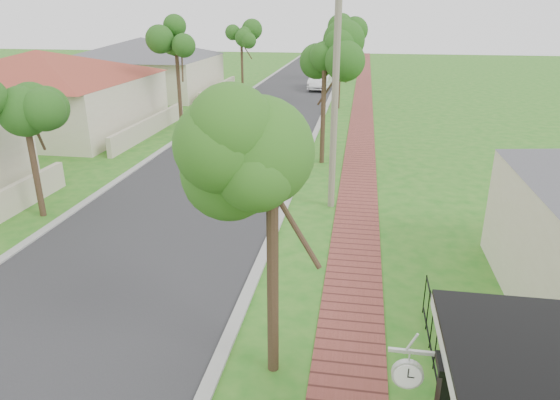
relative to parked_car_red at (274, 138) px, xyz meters
The scene contains 12 objects.
road 3.39m from the parked_car_red, 127.18° to the left, with size 7.00×120.00×0.02m, color #28282B.
kerb_right 3.19m from the parked_car_red, 57.96° to the left, with size 0.30×120.00×0.10m, color #9E9E99.
kerb_left 6.28m from the parked_car_red, 154.99° to the left, with size 0.30×120.00×0.10m, color #9E9E99.
sidewalk 5.05m from the parked_car_red, 31.81° to the left, with size 1.50×120.00×0.03m, color brown.
street_trees 10.39m from the parked_car_red, 101.19° to the left, with size 10.70×37.65×5.89m.
far_house_red 14.31m from the parked_car_red, 169.31° to the left, with size 15.56×15.56×4.60m.
far_house_grey 21.78m from the parked_car_red, 130.02° to the left, with size 15.56×15.56×4.60m.
parked_car_red is the anchor object (origin of this frame).
parked_car_white 21.70m from the parked_car_red, 88.99° to the left, with size 1.69×4.84×1.60m, color white.
near_tree 16.49m from the parked_car_red, 80.11° to the right, with size 2.08×2.08×5.34m.
utility_pole 8.55m from the parked_car_red, 64.31° to the right, with size 1.20×0.24×9.09m.
station_clock 18.70m from the parked_car_red, 74.28° to the right, with size 0.74×0.13×0.63m.
Camera 1 is at (3.21, -6.44, 6.67)m, focal length 32.00 mm.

